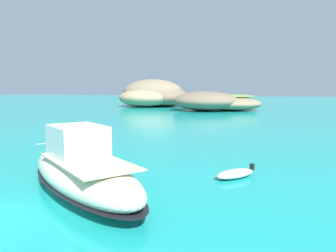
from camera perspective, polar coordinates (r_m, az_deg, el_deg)
islet_large at (r=87.26m, az=-2.32°, el=5.38°), size 22.68×23.69×7.35m
islet_small at (r=71.52m, az=8.75°, el=4.26°), size 22.27×18.32×4.21m
motorboat_cream at (r=15.57m, az=-15.16°, el=-7.65°), size 10.52×8.55×3.11m
dinghy_tender at (r=17.96m, az=11.92°, el=-8.32°), size 2.38×2.77×0.58m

